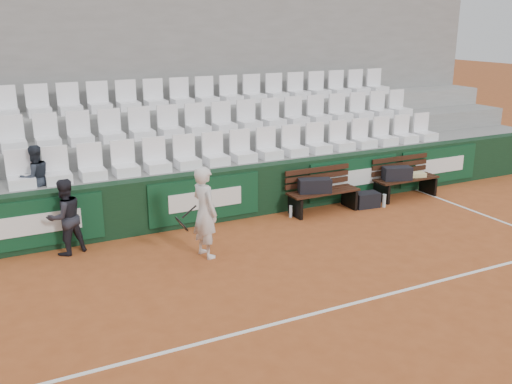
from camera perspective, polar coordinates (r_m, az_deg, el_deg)
name	(u,v)px	position (r m, az deg, el deg)	size (l,w,h in m)	color
ground	(326,311)	(7.86, 6.99, -11.72)	(80.00, 80.00, 0.00)	#A34E24
court_baseline	(326,311)	(7.86, 6.99, -11.69)	(18.00, 0.06, 0.01)	white
back_barrier	(215,196)	(10.97, -4.12, -0.40)	(18.00, 0.34, 1.00)	black
grandstand_tier_front	(200,188)	(11.51, -5.65, 0.38)	(18.00, 0.95, 1.00)	gray
grandstand_tier_mid	(183,167)	(12.32, -7.27, 2.50)	(18.00, 0.95, 1.45)	gray
grandstand_tier_back	(169,148)	(13.14, -8.70, 4.36)	(18.00, 0.95, 1.90)	gray
grandstand_rear_wall	(158,90)	(13.53, -9.78, 10.03)	(18.00, 0.30, 4.40)	gray
seat_row_front	(202,150)	(11.15, -5.44, 4.17)	(11.90, 0.44, 0.63)	white
seat_row_mid	(184,120)	(11.94, -7.17, 7.16)	(11.90, 0.44, 0.63)	white
seat_row_back	(169,93)	(12.77, -8.71, 9.76)	(11.90, 0.44, 0.63)	white
bench_left	(323,201)	(11.61, 6.72, -0.93)	(1.50, 0.56, 0.45)	#371B10
bench_right	(405,188)	(12.90, 14.72, 0.43)	(1.50, 0.56, 0.45)	#32190F
sports_bag_left	(315,186)	(11.38, 5.90, 0.63)	(0.64, 0.28, 0.28)	black
sports_bag_right	(397,173)	(12.59, 13.93, 1.82)	(0.61, 0.28, 0.28)	black
towel	(417,175)	(12.99, 15.83, 1.69)	(0.33, 0.24, 0.09)	#D1C987
sports_bag_ground	(366,200)	(12.08, 10.98, -0.77)	(0.51, 0.31, 0.31)	black
water_bottle_near	(291,211)	(11.27, 3.49, -1.95)	(0.07, 0.07, 0.24)	#B2C1CA
water_bottle_far	(384,201)	(12.15, 12.68, -0.85)	(0.08, 0.08, 0.28)	silver
tennis_player	(205,212)	(9.26, -5.16, -2.02)	(0.73, 0.62, 1.52)	silver
ball_kid	(65,217)	(9.88, -18.55, -2.37)	(0.62, 0.49, 1.28)	black
spectator_c	(33,152)	(10.47, -21.44, 3.70)	(0.56, 0.44, 1.15)	#212732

